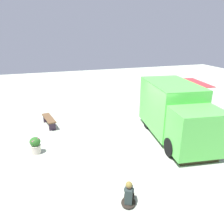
# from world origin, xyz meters

# --- Properties ---
(ground_plane) EXTENTS (40.00, 40.00, 0.00)m
(ground_plane) POSITION_xyz_m (0.00, 0.00, 0.00)
(ground_plane) COLOR #AAB2A0
(food_truck) EXTENTS (3.15, 5.17, 2.56)m
(food_truck) POSITION_xyz_m (1.90, -0.18, 1.22)
(food_truck) COLOR #5ACC4F
(food_truck) RESTS_ON ground_plane
(person_customer) EXTENTS (0.63, 0.78, 0.81)m
(person_customer) POSITION_xyz_m (-1.86, -3.72, 0.30)
(person_customer) COLOR black
(person_customer) RESTS_ON ground_plane
(planter_flowering_near) EXTENTS (0.61, 0.61, 0.73)m
(planter_flowering_near) POSITION_xyz_m (3.60, 4.11, 0.38)
(planter_flowering_near) COLOR #919F8C
(planter_flowering_near) RESTS_ON ground_plane
(planter_flowering_far) EXTENTS (0.44, 0.44, 0.73)m
(planter_flowering_far) POSITION_xyz_m (-4.54, 0.20, 0.38)
(planter_flowering_far) COLOR beige
(planter_flowering_far) RESTS_ON ground_plane
(plaza_bench) EXTENTS (0.71, 1.63, 0.49)m
(plaza_bench) POSITION_xyz_m (-3.86, 2.97, 0.36)
(plaza_bench) COLOR brown
(plaza_bench) RESTS_ON ground_plane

